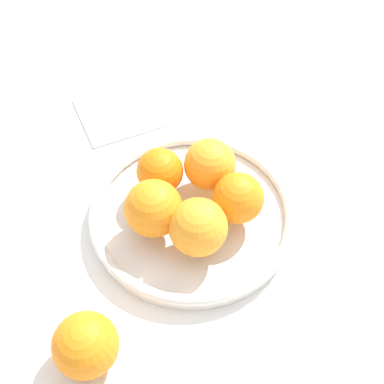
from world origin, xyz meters
TOP-DOWN VIEW (x-y plane):
  - ground_plane at (0.00, 0.00)m, footprint 4.00×4.00m
  - fruit_bowl at (0.00, 0.00)m, footprint 0.31×0.31m
  - orange_pile at (-0.00, -0.00)m, footprint 0.19×0.19m
  - stray_orange at (-0.22, -0.12)m, footprint 0.08×0.08m
  - napkin_folded at (-0.00, 0.27)m, footprint 0.14×0.14m

SIDE VIEW (x-z plane):
  - ground_plane at x=0.00m, z-range 0.00..0.00m
  - napkin_folded at x=0.00m, z-range 0.00..0.01m
  - fruit_bowl at x=0.00m, z-range 0.00..0.03m
  - stray_orange at x=-0.22m, z-range 0.00..0.08m
  - orange_pile at x=0.00m, z-range 0.03..0.11m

